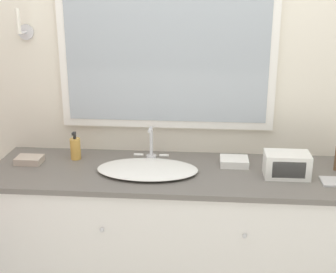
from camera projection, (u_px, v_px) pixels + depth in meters
The scene contains 8 objects.
wall_back at pixel (180, 88), 2.79m from camera, with size 8.00×0.18×2.55m.
vanity_counter at pixel (176, 240), 2.74m from camera, with size 2.09×0.62×0.89m.
sink_basin at pixel (148, 168), 2.58m from camera, with size 0.56×0.38×0.21m.
soap_bottle at pixel (75, 148), 2.75m from camera, with size 0.06×0.06×0.17m.
appliance_box at pixel (287, 165), 2.50m from camera, with size 0.24×0.15×0.13m.
hand_towel_near_sink at pixel (29, 160), 2.70m from camera, with size 0.15×0.11×0.04m.
hand_towel_far_corner at pixel (234, 162), 2.67m from camera, with size 0.16×0.13×0.04m.
metal_tray at pixel (336, 182), 2.44m from camera, with size 0.15×0.12×0.01m.
Camera 1 is at (0.15, -2.06, 1.89)m, focal length 50.00 mm.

